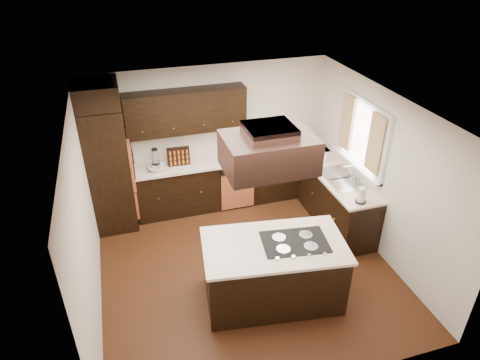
# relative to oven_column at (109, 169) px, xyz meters

# --- Properties ---
(floor) EXTENTS (4.20, 4.20, 0.02)m
(floor) POSITION_rel_oven_column_xyz_m (1.78, -1.71, -1.07)
(floor) COLOR #522914
(floor) RESTS_ON ground
(ceiling) EXTENTS (4.20, 4.20, 0.02)m
(ceiling) POSITION_rel_oven_column_xyz_m (1.78, -1.71, 1.45)
(ceiling) COLOR silver
(ceiling) RESTS_ON ground
(wall_back) EXTENTS (4.20, 0.02, 2.50)m
(wall_back) POSITION_rel_oven_column_xyz_m (1.78, 0.40, 0.19)
(wall_back) COLOR beige
(wall_back) RESTS_ON ground
(wall_front) EXTENTS (4.20, 0.02, 2.50)m
(wall_front) POSITION_rel_oven_column_xyz_m (1.78, -3.81, 0.19)
(wall_front) COLOR beige
(wall_front) RESTS_ON ground
(wall_left) EXTENTS (0.02, 4.20, 2.50)m
(wall_left) POSITION_rel_oven_column_xyz_m (-0.33, -1.71, 0.19)
(wall_left) COLOR beige
(wall_left) RESTS_ON ground
(wall_right) EXTENTS (0.02, 4.20, 2.50)m
(wall_right) POSITION_rel_oven_column_xyz_m (3.88, -1.71, 0.19)
(wall_right) COLOR beige
(wall_right) RESTS_ON ground
(oven_column) EXTENTS (0.65, 0.75, 2.12)m
(oven_column) POSITION_rel_oven_column_xyz_m (0.00, 0.00, 0.00)
(oven_column) COLOR black
(oven_column) RESTS_ON floor
(wall_oven_face) EXTENTS (0.05, 0.62, 0.78)m
(wall_oven_face) POSITION_rel_oven_column_xyz_m (0.35, 0.00, 0.06)
(wall_oven_face) COLOR #CC6139
(wall_oven_face) RESTS_ON oven_column
(base_cabinets_back) EXTENTS (2.93, 0.60, 0.88)m
(base_cabinets_back) POSITION_rel_oven_column_xyz_m (1.81, 0.09, -0.62)
(base_cabinets_back) COLOR black
(base_cabinets_back) RESTS_ON floor
(base_cabinets_right) EXTENTS (0.60, 2.40, 0.88)m
(base_cabinets_right) POSITION_rel_oven_column_xyz_m (3.58, -0.80, -0.62)
(base_cabinets_right) COLOR black
(base_cabinets_right) RESTS_ON floor
(countertop_back) EXTENTS (2.93, 0.63, 0.04)m
(countertop_back) POSITION_rel_oven_column_xyz_m (1.81, 0.08, -0.16)
(countertop_back) COLOR #F3D9C5
(countertop_back) RESTS_ON base_cabinets_back
(countertop_right) EXTENTS (0.63, 2.40, 0.04)m
(countertop_right) POSITION_rel_oven_column_xyz_m (3.56, -0.80, -0.16)
(countertop_right) COLOR #F3D9C5
(countertop_right) RESTS_ON base_cabinets_right
(upper_cabinets) EXTENTS (2.00, 0.34, 0.72)m
(upper_cabinets) POSITION_rel_oven_column_xyz_m (1.34, 0.23, 0.75)
(upper_cabinets) COLOR black
(upper_cabinets) RESTS_ON wall_back
(dishwasher_front) EXTENTS (0.60, 0.05, 0.72)m
(dishwasher_front) POSITION_rel_oven_column_xyz_m (2.10, -0.20, -0.66)
(dishwasher_front) COLOR #CC6139
(dishwasher_front) RESTS_ON floor
(window_frame) EXTENTS (0.06, 1.32, 1.12)m
(window_frame) POSITION_rel_oven_column_xyz_m (3.85, -1.16, 0.59)
(window_frame) COLOR white
(window_frame) RESTS_ON wall_right
(window_pane) EXTENTS (0.00, 1.20, 1.00)m
(window_pane) POSITION_rel_oven_column_xyz_m (3.87, -1.16, 0.59)
(window_pane) COLOR white
(window_pane) RESTS_ON wall_right
(curtain_left) EXTENTS (0.02, 0.34, 0.90)m
(curtain_left) POSITION_rel_oven_column_xyz_m (3.79, -1.57, 0.64)
(curtain_left) COLOR beige
(curtain_left) RESTS_ON wall_right
(curtain_right) EXTENTS (0.02, 0.34, 0.90)m
(curtain_right) POSITION_rel_oven_column_xyz_m (3.79, -0.74, 0.64)
(curtain_right) COLOR beige
(curtain_right) RESTS_ON wall_right
(sink_rim) EXTENTS (0.52, 0.84, 0.01)m
(sink_rim) POSITION_rel_oven_column_xyz_m (3.58, -1.16, -0.14)
(sink_rim) COLOR silver
(sink_rim) RESTS_ON countertop_right
(island) EXTENTS (1.89, 1.20, 0.88)m
(island) POSITION_rel_oven_column_xyz_m (1.94, -2.41, -0.62)
(island) COLOR black
(island) RESTS_ON floor
(island_top) EXTENTS (1.96, 1.28, 0.04)m
(island_top) POSITION_rel_oven_column_xyz_m (1.94, -2.41, -0.16)
(island_top) COLOR #F3D9C5
(island_top) RESTS_ON island
(cooktop) EXTENTS (0.91, 0.67, 0.01)m
(cooktop) POSITION_rel_oven_column_xyz_m (2.21, -2.45, -0.13)
(cooktop) COLOR black
(cooktop) RESTS_ON island_top
(range_hood) EXTENTS (1.05, 0.72, 0.42)m
(range_hood) POSITION_rel_oven_column_xyz_m (1.88, -2.25, 1.10)
(range_hood) COLOR black
(range_hood) RESTS_ON ceiling
(hood_duct) EXTENTS (0.55, 0.50, 0.13)m
(hood_duct) POSITION_rel_oven_column_xyz_m (1.88, -2.25, 1.38)
(hood_duct) COLOR black
(hood_duct) RESTS_ON ceiling
(blender_base) EXTENTS (0.15, 0.15, 0.10)m
(blender_base) POSITION_rel_oven_column_xyz_m (0.75, 0.02, -0.09)
(blender_base) COLOR silver
(blender_base) RESTS_ON countertop_back
(blender_pitcher) EXTENTS (0.13, 0.13, 0.26)m
(blender_pitcher) POSITION_rel_oven_column_xyz_m (0.75, 0.02, 0.09)
(blender_pitcher) COLOR silver
(blender_pitcher) RESTS_ON blender_base
(spice_rack) EXTENTS (0.38, 0.11, 0.32)m
(spice_rack) POSITION_rel_oven_column_xyz_m (1.14, 0.07, 0.02)
(spice_rack) COLOR black
(spice_rack) RESTS_ON countertop_back
(mixing_bowl) EXTENTS (0.33, 0.33, 0.07)m
(mixing_bowl) POSITION_rel_oven_column_xyz_m (0.77, -0.00, -0.10)
(mixing_bowl) COLOR white
(mixing_bowl) RESTS_ON countertop_back
(soap_bottle) EXTENTS (0.11, 0.11, 0.19)m
(soap_bottle) POSITION_rel_oven_column_xyz_m (3.57, -0.52, -0.05)
(soap_bottle) COLOR white
(soap_bottle) RESTS_ON countertop_right
(paper_towel) EXTENTS (0.14, 0.14, 0.25)m
(paper_towel) POSITION_rel_oven_column_xyz_m (3.50, -1.86, -0.02)
(paper_towel) COLOR white
(paper_towel) RESTS_ON countertop_right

